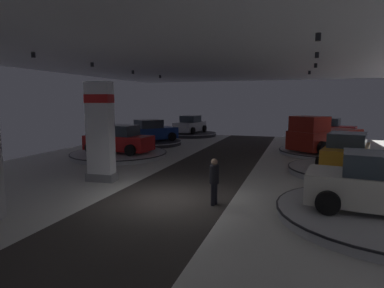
# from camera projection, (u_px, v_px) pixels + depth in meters

# --- Properties ---
(ground) EXTENTS (24.00, 44.00, 0.06)m
(ground) POSITION_uv_depth(u_px,v_px,m) (168.00, 199.00, 11.54)
(ground) COLOR silver
(ceiling_with_spotlights) EXTENTS (24.00, 44.00, 0.39)m
(ceiling_with_spotlights) POSITION_uv_depth(u_px,v_px,m) (167.00, 40.00, 10.80)
(ceiling_with_spotlights) COLOR silver
(brand_sign_pylon) EXTENTS (1.31, 0.73, 4.30)m
(brand_sign_pylon) POSITION_uv_depth(u_px,v_px,m) (100.00, 131.00, 13.82)
(brand_sign_pylon) COLOR slate
(brand_sign_pylon) RESTS_ON ground
(display_platform_far_right) EXTENTS (5.93, 5.93, 0.24)m
(display_platform_far_right) POSITION_uv_depth(u_px,v_px,m) (325.00, 152.00, 21.34)
(display_platform_far_right) COLOR silver
(display_platform_far_right) RESTS_ON ground
(pickup_truck_far_right) EXTENTS (4.98, 5.43, 2.30)m
(pickup_truck_far_right) POSITION_uv_depth(u_px,v_px,m) (322.00, 137.00, 21.03)
(pickup_truck_far_right) COLOR maroon
(pickup_truck_far_right) RESTS_ON display_platform_far_right
(display_platform_mid_left) EXTENTS (6.00, 6.00, 0.29)m
(display_platform_mid_left) POSITION_uv_depth(u_px,v_px,m) (119.00, 154.00, 20.24)
(display_platform_mid_left) COLOR #B7B7BC
(display_platform_mid_left) RESTS_ON ground
(display_car_mid_left) EXTENTS (4.30, 2.36, 1.71)m
(display_car_mid_left) POSITION_uv_depth(u_px,v_px,m) (119.00, 140.00, 20.11)
(display_car_mid_left) COLOR red
(display_car_mid_left) RESTS_ON display_platform_mid_left
(display_platform_deep_left) EXTENTS (5.33, 5.33, 0.33)m
(display_platform_deep_left) POSITION_uv_depth(u_px,v_px,m) (190.00, 134.00, 32.36)
(display_platform_deep_left) COLOR #333338
(display_platform_deep_left) RESTS_ON ground
(display_car_deep_left) EXTENTS (2.60, 4.38, 1.71)m
(display_car_deep_left) POSITION_uv_depth(u_px,v_px,m) (190.00, 125.00, 32.27)
(display_car_deep_left) COLOR silver
(display_car_deep_left) RESTS_ON display_platform_deep_left
(display_platform_far_left) EXTENTS (5.00, 5.00, 0.31)m
(display_platform_far_left) POSITION_uv_depth(u_px,v_px,m) (151.00, 142.00, 25.85)
(display_platform_far_left) COLOR #333338
(display_platform_far_left) RESTS_ON ground
(display_car_far_left) EXTENTS (3.97, 4.43, 1.71)m
(display_car_far_left) POSITION_uv_depth(u_px,v_px,m) (150.00, 131.00, 25.72)
(display_car_far_left) COLOR navy
(display_car_far_left) RESTS_ON display_platform_far_left
(display_platform_near_right) EXTENTS (5.99, 5.99, 0.30)m
(display_platform_near_right) POSITION_uv_depth(u_px,v_px,m) (381.00, 216.00, 9.35)
(display_platform_near_right) COLOR #B7B7BC
(display_platform_near_right) RESTS_ON ground
(display_car_near_right) EXTENTS (4.38, 2.62, 1.71)m
(display_car_near_right) POSITION_uv_depth(u_px,v_px,m) (383.00, 185.00, 9.24)
(display_car_near_right) COLOR silver
(display_car_near_right) RESTS_ON display_platform_near_right
(display_platform_mid_right) EXTENTS (5.32, 5.32, 0.31)m
(display_platform_mid_right) POSITION_uv_depth(u_px,v_px,m) (346.00, 171.00, 15.34)
(display_platform_mid_right) COLOR #B7B7BC
(display_platform_mid_right) RESTS_ON ground
(display_car_mid_right) EXTENTS (2.93, 4.49, 1.71)m
(display_car_mid_right) POSITION_uv_depth(u_px,v_px,m) (347.00, 152.00, 15.19)
(display_car_mid_right) COLOR #B77519
(display_car_mid_right) RESTS_ON display_platform_mid_right
(display_platform_deep_right) EXTENTS (4.75, 4.75, 0.32)m
(display_platform_deep_right) POSITION_uv_depth(u_px,v_px,m) (328.00, 139.00, 27.83)
(display_platform_deep_right) COLOR silver
(display_platform_deep_right) RESTS_ON ground
(display_car_deep_right) EXTENTS (4.51, 3.01, 1.71)m
(display_car_deep_right) POSITION_uv_depth(u_px,v_px,m) (329.00, 129.00, 27.73)
(display_car_deep_right) COLOR red
(display_car_deep_right) RESTS_ON display_platform_deep_right
(visitor_walking_near) EXTENTS (0.32, 0.32, 1.59)m
(visitor_walking_near) POSITION_uv_depth(u_px,v_px,m) (214.00, 179.00, 10.72)
(visitor_walking_near) COLOR black
(visitor_walking_near) RESTS_ON ground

